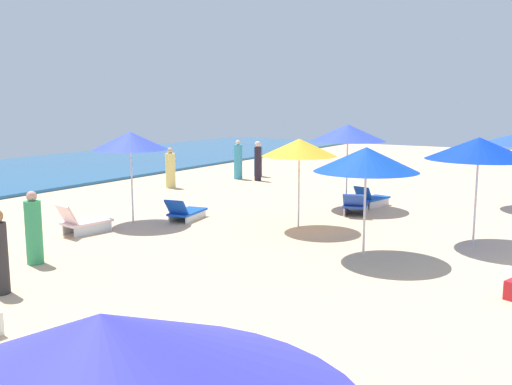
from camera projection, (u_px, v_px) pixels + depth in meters
name	position (u px, v px, depth m)	size (l,w,h in m)	color
umbrella_0	(103.00, 373.00, 2.37)	(2.38, 2.38, 2.51)	silver
umbrella_1	(366.00, 159.00, 12.14)	(2.24, 2.24, 2.39)	silver
umbrella_2	(130.00, 141.00, 15.62)	(2.07, 2.07, 2.51)	silver
lounge_chair_2_0	(83.00, 222.00, 14.59)	(1.39, 0.83, 0.81)	silver
lounge_chair_2_1	(185.00, 212.00, 16.21)	(1.54, 0.85, 0.68)	silver
umbrella_3	(348.00, 133.00, 17.78)	(2.36, 2.36, 2.62)	silver
lounge_chair_3_0	(371.00, 199.00, 18.30)	(1.40, 0.82, 0.70)	silver
lounge_chair_3_1	(356.00, 205.00, 17.06)	(1.49, 1.02, 0.70)	silver
umbrella_4	(299.00, 148.00, 14.90)	(1.97, 1.97, 2.38)	silver
umbrella_5	(479.00, 148.00, 13.14)	(2.41, 2.41, 2.53)	silver
beachgoer_0	(258.00, 160.00, 25.53)	(0.47, 0.47, 1.55)	#327BC0
beachgoer_3	(170.00, 169.00, 22.16)	(0.51, 0.51, 1.56)	#E6D575
beachgoer_4	(258.00, 161.00, 24.09)	(0.36, 0.36, 1.67)	#261E29
beachgoer_5	(34.00, 230.00, 11.84)	(0.46, 0.46, 1.53)	#349A60
beachgoer_6	(238.00, 161.00, 24.63)	(0.52, 0.52, 1.68)	#3D9FBC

